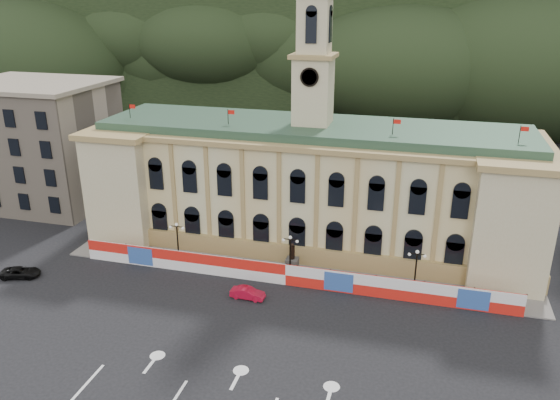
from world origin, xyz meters
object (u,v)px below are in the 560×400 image
(black_suv, at_px, (21,272))
(statue, at_px, (292,263))
(red_sedan, at_px, (248,293))
(lamp_center, at_px, (290,252))

(black_suv, bearing_deg, statue, -90.49)
(statue, xyz_separation_m, red_sedan, (-3.21, -6.92, -0.57))
(statue, xyz_separation_m, black_suv, (-30.00, -9.33, -0.58))
(red_sedan, bearing_deg, lamp_center, -26.73)
(statue, relative_size, lamp_center, 0.72)
(black_suv, bearing_deg, lamp_center, -92.25)
(red_sedan, relative_size, black_suv, 0.79)
(red_sedan, xyz_separation_m, black_suv, (-26.79, -2.41, -0.01))
(red_sedan, bearing_deg, black_suv, 96.87)
(black_suv, bearing_deg, red_sedan, -102.62)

